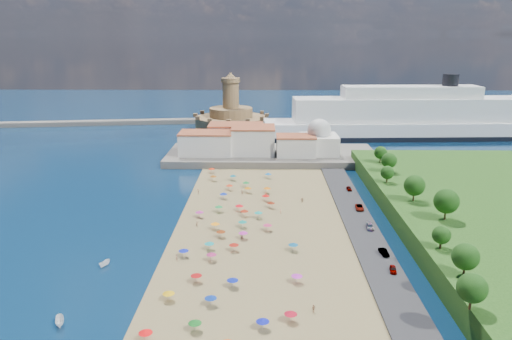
{
  "coord_description": "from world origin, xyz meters",
  "views": [
    {
      "loc": [
        6.92,
        -137.98,
        52.44
      ],
      "look_at": [
        4.0,
        25.0,
        8.0
      ],
      "focal_mm": 35.0,
      "sensor_mm": 36.0,
      "label": 1
    }
  ],
  "objects": [
    {
      "name": "terrace",
      "position": [
        10.0,
        73.0,
        1.5
      ],
      "size": [
        90.0,
        36.0,
        3.0
      ],
      "primitive_type": "cube",
      "color": "#59544C",
      "rests_on": "ground"
    },
    {
      "name": "fortress",
      "position": [
        -12.0,
        138.0,
        6.68
      ],
      "size": [
        40.0,
        40.0,
        32.4
      ],
      "color": "#95714A",
      "rests_on": "ground"
    },
    {
      "name": "cruise_ship",
      "position": [
        81.73,
        119.86,
        9.76
      ],
      "size": [
        151.78,
        29.56,
        32.97
      ],
      "color": "black",
      "rests_on": "ground"
    },
    {
      "name": "ground",
      "position": [
        0.0,
        0.0,
        0.0
      ],
      "size": [
        700.0,
        700.0,
        0.0
      ],
      "primitive_type": "plane",
      "color": "#071938",
      "rests_on": "ground"
    },
    {
      "name": "jetty",
      "position": [
        -12.0,
        108.0,
        1.2
      ],
      "size": [
        18.0,
        70.0,
        2.4
      ],
      "primitive_type": "cube",
      "color": "#59544C",
      "rests_on": "ground"
    },
    {
      "name": "breakwater",
      "position": [
        -110.0,
        153.0,
        1.3
      ],
      "size": [
        199.03,
        34.77,
        2.6
      ],
      "primitive_type": "cube",
      "rotation": [
        0.0,
        0.0,
        0.14
      ],
      "color": "#59544C",
      "rests_on": "ground"
    },
    {
      "name": "parked_cars",
      "position": [
        36.0,
        -5.54,
        1.37
      ],
      "size": [
        2.69,
        64.65,
        1.39
      ],
      "color": "gray",
      "rests_on": "promenade"
    },
    {
      "name": "beachgoers",
      "position": [
        -0.03,
        0.75,
        1.11
      ],
      "size": [
        35.89,
        74.79,
        1.88
      ],
      "color": "tan",
      "rests_on": "beach"
    },
    {
      "name": "moored_boats",
      "position": [
        -30.82,
        -47.13,
        0.74
      ],
      "size": [
        3.43,
        28.56,
        1.58
      ],
      "color": "white",
      "rests_on": "ground"
    },
    {
      "name": "hillside_trees",
      "position": [
        49.12,
        -9.71,
        10.29
      ],
      "size": [
        16.71,
        108.76,
        8.27
      ],
      "color": "#382314",
      "rests_on": "hillside"
    },
    {
      "name": "waterfront_buildings",
      "position": [
        -3.05,
        73.64,
        7.88
      ],
      "size": [
        57.0,
        29.0,
        11.0
      ],
      "color": "silver",
      "rests_on": "terrace"
    },
    {
      "name": "domed_building",
      "position": [
        30.0,
        71.0,
        8.97
      ],
      "size": [
        16.0,
        16.0,
        15.0
      ],
      "color": "silver",
      "rests_on": "terrace"
    },
    {
      "name": "beach_parasols",
      "position": [
        -1.24,
        -10.48,
        2.15
      ],
      "size": [
        30.48,
        115.41,
        2.2
      ],
      "color": "gray",
      "rests_on": "beach"
    }
  ]
}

